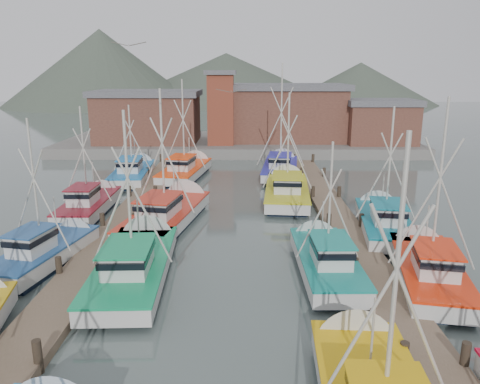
{
  "coord_description": "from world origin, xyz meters",
  "views": [
    {
      "loc": [
        0.78,
        -22.44,
        9.72
      ],
      "look_at": [
        0.52,
        4.89,
        2.6
      ],
      "focal_mm": 35.0,
      "sensor_mm": 36.0,
      "label": 1
    }
  ],
  "objects_px": {
    "lookout_tower": "(221,107)",
    "boat_4": "(136,263)",
    "boat_8": "(169,213)",
    "boat_12": "(187,170)"
  },
  "relations": [
    {
      "from": "boat_8",
      "to": "lookout_tower",
      "type": "bearing_deg",
      "value": 95.68
    },
    {
      "from": "lookout_tower",
      "to": "boat_4",
      "type": "height_order",
      "value": "lookout_tower"
    },
    {
      "from": "boat_4",
      "to": "boat_8",
      "type": "xyz_separation_m",
      "value": [
        0.32,
        8.23,
        0.0
      ]
    },
    {
      "from": "boat_4",
      "to": "boat_8",
      "type": "distance_m",
      "value": 8.23
    },
    {
      "from": "boat_8",
      "to": "boat_12",
      "type": "relative_size",
      "value": 1.07
    },
    {
      "from": "lookout_tower",
      "to": "boat_4",
      "type": "distance_m",
      "value": 34.9
    },
    {
      "from": "boat_12",
      "to": "lookout_tower",
      "type": "bearing_deg",
      "value": 86.57
    },
    {
      "from": "boat_4",
      "to": "boat_12",
      "type": "bearing_deg",
      "value": 88.05
    },
    {
      "from": "boat_8",
      "to": "boat_12",
      "type": "distance_m",
      "value": 13.76
    },
    {
      "from": "boat_4",
      "to": "boat_8",
      "type": "height_order",
      "value": "boat_8"
    }
  ]
}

